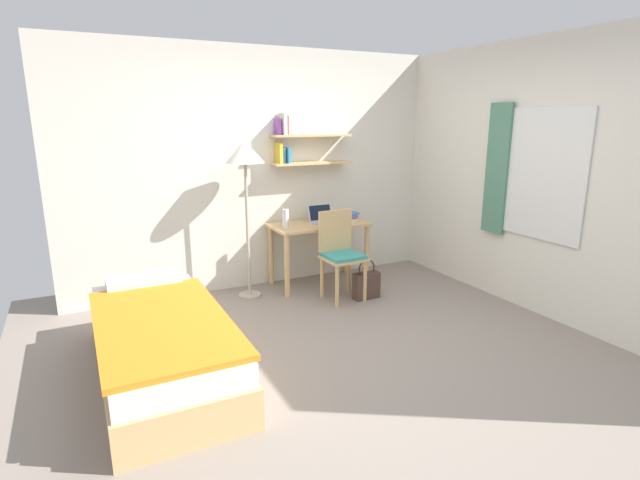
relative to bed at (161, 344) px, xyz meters
The scene contains 11 objects.
ground_plane 1.55m from the bed, 15.08° to the right, with size 5.28×5.28×0.00m, color gray.
wall_back 2.45m from the bed, 47.57° to the left, with size 4.40×0.27×2.60m.
wall_right 3.68m from the bed, ahead, with size 0.10×4.40×2.60m.
bed is the anchor object (origin of this frame).
desk 2.38m from the bed, 33.57° to the left, with size 1.08×0.56×0.71m.
desk_chair 2.14m from the bed, 22.19° to the left, with size 0.41×0.40×0.93m.
standing_lamp 2.07m from the bed, 48.65° to the left, with size 0.39×0.39×1.64m.
laptop 2.47m from the bed, 33.48° to the left, with size 0.29×0.22×0.20m.
water_bottle 2.04m from the bed, 38.79° to the left, with size 0.07×0.07×0.21m, color silver.
book_stack 2.74m from the bed, 29.16° to the left, with size 0.19×0.23×0.09m.
handbag 2.29m from the bed, 16.46° to the left, with size 0.28×0.12×0.43m.
Camera 1 is at (-1.93, -3.11, 1.87)m, focal length 27.53 mm.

